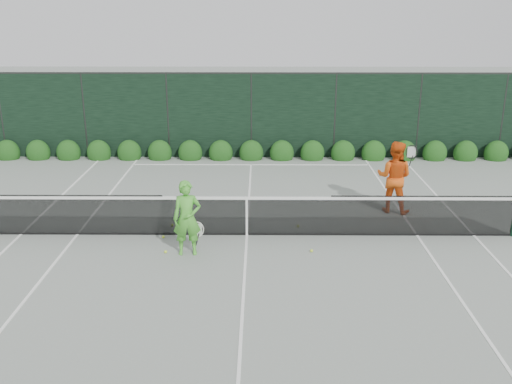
{
  "coord_description": "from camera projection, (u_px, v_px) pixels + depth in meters",
  "views": [
    {
      "loc": [
        0.31,
        -12.78,
        5.29
      ],
      "look_at": [
        0.22,
        0.3,
        1.0
      ],
      "focal_mm": 40.0,
      "sensor_mm": 36.0,
      "label": 1
    }
  ],
  "objects": [
    {
      "name": "hedge_row",
      "position": [
        251.0,
        153.0,
        20.51
      ],
      "size": [
        31.66,
        0.65,
        0.94
      ],
      "color": "#153D10",
      "rests_on": "ground"
    },
    {
      "name": "tennis_balls",
      "position": [
        222.0,
        237.0,
        13.56
      ],
      "size": [
        3.54,
        1.71,
        0.07
      ],
      "color": "#CCEB34",
      "rests_on": "ground"
    },
    {
      "name": "player_woman",
      "position": [
        187.0,
        218.0,
        12.5
      ],
      "size": [
        0.68,
        0.47,
        1.69
      ],
      "rotation": [
        0.0,
        0.0,
        0.11
      ],
      "color": "green",
      "rests_on": "ground"
    },
    {
      "name": "court_lines",
      "position": [
        247.0,
        235.0,
        13.79
      ],
      "size": [
        11.03,
        23.83,
        0.01
      ],
      "color": "white",
      "rests_on": "ground"
    },
    {
      "name": "tennis_net",
      "position": [
        246.0,
        214.0,
        13.62
      ],
      "size": [
        12.9,
        0.1,
        1.07
      ],
      "color": "#113321",
      "rests_on": "ground"
    },
    {
      "name": "ground",
      "position": [
        247.0,
        235.0,
        13.79
      ],
      "size": [
        80.0,
        80.0,
        0.0
      ],
      "primitive_type": "plane",
      "color": "gray",
      "rests_on": "ground"
    },
    {
      "name": "windscreen_fence",
      "position": [
        243.0,
        216.0,
        10.74
      ],
      "size": [
        32.0,
        21.07,
        3.06
      ],
      "color": "black",
      "rests_on": "ground"
    },
    {
      "name": "player_man",
      "position": [
        394.0,
        177.0,
        15.08
      ],
      "size": [
        1.15,
        1.05,
        1.93
      ],
      "rotation": [
        0.0,
        0.0,
        2.72
      ],
      "color": "#E85613",
      "rests_on": "ground"
    }
  ]
}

